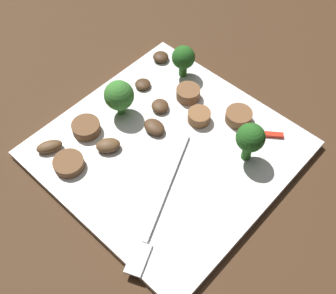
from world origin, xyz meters
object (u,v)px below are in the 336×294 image
Objects in this scene: sausage_slice_0 at (69,163)px; mushroom_5 at (154,127)px; sausage_slice_4 at (188,93)px; mushroom_0 at (160,106)px; fork at (158,209)px; pepper_strip_1 at (263,134)px; mushroom_3 at (49,147)px; broccoli_floret_1 at (250,139)px; mushroom_1 at (161,57)px; broccoli_floret_2 at (120,95)px; broccoli_floret_0 at (183,58)px; sausage_slice_2 at (196,114)px; mushroom_4 at (108,145)px; mushroom_2 at (143,84)px; sausage_slice_1 at (239,116)px; sausage_slice_3 at (86,128)px; plate at (168,149)px.

mushroom_5 is at bearing 161.52° from sausage_slice_0.
sausage_slice_4 is 0.04m from mushroom_0.
pepper_strip_1 is at bearing 147.59° from fork.
sausage_slice_4 is 0.19m from mushroom_3.
broccoli_floret_1 is 0.12m from mushroom_5.
mushroom_0 is 0.14m from mushroom_3.
mushroom_0 is 1.07× the size of mushroom_1.
broccoli_floret_1 reaches higher than pepper_strip_1.
broccoli_floret_2 is 0.06m from mushroom_5.
broccoli_floret_0 is 1.60× the size of mushroom_5.
sausage_slice_2 is 0.18m from mushroom_3.
pepper_strip_1 is (-0.14, 0.12, -0.00)m from mushroom_4.
sausage_slice_2 is 0.05m from mushroom_0.
sausage_slice_0 is 1.16× the size of sausage_slice_4.
mushroom_3 is 0.26m from pepper_strip_1.
broccoli_floret_0 is at bearing -173.43° from mushroom_4.
mushroom_3 is 1.07× the size of mushroom_5.
mushroom_2 is at bearing -89.77° from broccoli_floret_1.
mushroom_0 is at bearing -18.75° from sausage_slice_4.
pepper_strip_1 is at bearing 85.22° from broccoli_floret_0.
mushroom_3 is (0.15, -0.01, 0.00)m from mushroom_2.
sausage_slice_4 is 1.07× the size of mushroom_4.
mushroom_1 is at bearing -91.38° from broccoli_floret_0.
sausage_slice_0 is at bearing 90.41° from mushroom_3.
mushroom_5 is at bearing -67.86° from broccoli_floret_1.
broccoli_floret_0 is 0.07m from mushroom_0.
broccoli_floret_0 is 0.11m from sausage_slice_1.
mushroom_5 is (0.08, -0.07, -0.00)m from sausage_slice_1.
sausage_slice_0 is (0.03, -0.11, 0.00)m from fork.
mushroom_2 is (-0.10, -0.00, -0.00)m from sausage_slice_3.
sausage_slice_1 is 1.52× the size of mushroom_1.
fork reaches higher than plate.
mushroom_4 reaches higher than plate.
sausage_slice_2 is at bearing 158.60° from sausage_slice_0.
mushroom_1 is 0.18m from pepper_strip_1.
broccoli_floret_2 reaches higher than sausage_slice_2.
sausage_slice_2 is 0.99× the size of mushroom_5.
plate is 9.27× the size of mushroom_5.
fork is at bearing 45.80° from mushroom_5.
broccoli_floret_0 is 1.62× the size of sausage_slice_2.
fork is at bearing 4.58° from sausage_slice_1.
mushroom_1 is at bearing -133.48° from plate.
sausage_slice_0 reaches higher than fork.
pepper_strip_1 is at bearing 120.50° from broccoli_floret_2.
mushroom_3 is at bearing -45.86° from plate.
sausage_slice_4 is at bearing 69.56° from mushroom_1.
fork is at bearing -13.11° from broccoli_floret_1.
sausage_slice_0 is (0.10, 0.02, -0.02)m from broccoli_floret_2.
broccoli_floret_0 is at bearing -179.18° from sausage_slice_0.
pepper_strip_1 is at bearing 86.00° from mushroom_1.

